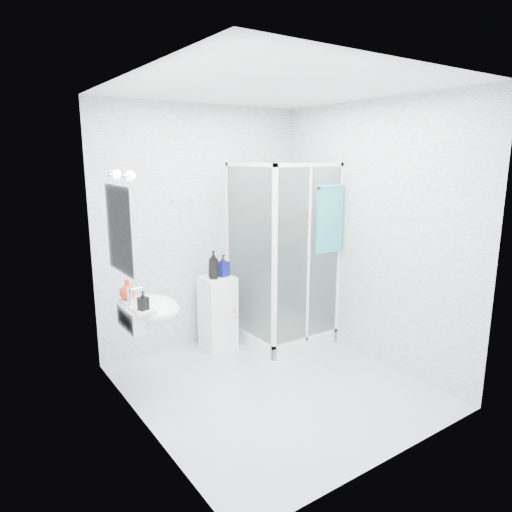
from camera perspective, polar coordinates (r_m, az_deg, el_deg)
room at (r=3.92m, az=2.30°, el=1.15°), size 2.40×2.60×2.60m
shower_enclosure at (r=5.13m, az=3.08°, el=-6.03°), size 0.90×0.95×2.00m
wall_basin at (r=3.98m, az=-13.32°, el=-6.54°), size 0.46×0.56×0.35m
mirror at (r=3.75m, az=-16.68°, el=3.21°), size 0.02×0.60×0.70m
vanity_lights at (r=3.72m, az=-16.35°, el=9.69°), size 0.10×0.40×0.08m
wall_hooks at (r=4.82m, az=-9.14°, el=6.93°), size 0.23×0.06×0.03m
storage_cabinet at (r=5.02m, az=-4.80°, el=-7.03°), size 0.33×0.36×0.80m
hand_towel at (r=4.81m, az=9.23°, el=4.83°), size 0.33×0.05×0.71m
shampoo_bottle_a at (r=4.80m, az=-5.34°, el=-1.09°), size 0.14×0.14×0.30m
shampoo_bottle_b at (r=4.90m, az=-4.15°, el=-1.19°), size 0.13×0.13×0.24m
soap_dispenser_orange at (r=4.05m, az=-15.80°, el=-4.03°), size 0.17×0.17×0.18m
soap_dispenser_black at (r=3.75m, az=-13.94°, el=-5.42°), size 0.09×0.09×0.16m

